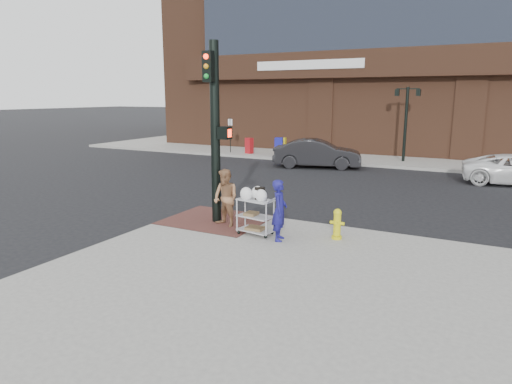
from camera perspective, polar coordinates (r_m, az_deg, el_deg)
The scene contains 13 objects.
ground at distance 12.36m, azimuth -4.93°, elevation -5.51°, with size 220.00×220.00×0.00m, color black.
brick_curb_ramp at distance 13.35m, azimuth -5.04°, elevation -3.48°, with size 2.80×2.40×0.01m, color #4F2925.
lamp_post at distance 26.30m, azimuth 18.25°, elevation 9.02°, with size 1.32×0.22×4.00m.
parking_sign at distance 29.12m, azimuth -3.23°, elevation 7.13°, with size 0.05×0.05×2.20m, color black.
traffic_signal_pole at distance 12.73m, azimuth -5.11°, elevation 7.99°, with size 0.61×0.51×5.00m.
woman_blue at distance 11.32m, azimuth 2.96°, elevation -2.30°, with size 0.56×0.37×1.54m, color navy.
pedestrian_tan at distance 12.55m, azimuth -3.81°, elevation -0.76°, with size 0.77×0.60×1.59m, color #9A6C48.
sedan_dark at distance 24.03m, azimuth 7.67°, elevation 4.80°, with size 1.57×4.50×1.48m, color black.
utility_cart at distance 11.82m, azimuth -0.08°, elevation -2.64°, with size 0.98×0.65×1.26m.
fire_hydrant at distance 11.67m, azimuth 10.11°, elevation -3.90°, with size 0.37×0.26×0.78m.
newsbox_red at distance 28.55m, azimuth -0.86°, elevation 5.81°, with size 0.41×0.37×0.97m, color #A21218.
newsbox_yellow at distance 28.03m, azimuth 3.30°, elevation 5.74°, with size 0.43×0.39×1.03m, color yellow.
newsbox_blue at distance 27.43m, azimuth 2.87°, elevation 5.67°, with size 0.46×0.42×1.09m, color #171897.
Camera 1 is at (6.38, -9.91, 3.71)m, focal length 32.00 mm.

